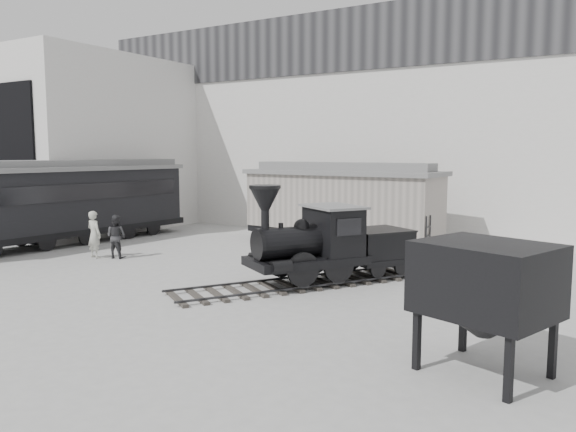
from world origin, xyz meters
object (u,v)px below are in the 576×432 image
Objects in this scene: coal_hopper at (486,289)px; visitor_b at (116,236)px; passenger_coach at (62,202)px; locomotive at (325,247)px; visitor_a at (94,234)px; boxcar at (341,202)px.

visitor_b is at bearing -178.00° from coal_hopper.
visitor_b is (4.57, -1.11, -1.08)m from passenger_coach.
visitor_a is (-9.65, -0.83, -0.21)m from locomotive.
boxcar reaches higher than locomotive.
boxcar reaches higher than passenger_coach.
coal_hopper is (19.32, -5.74, -0.31)m from passenger_coach.
visitor_a is at bearing -142.03° from locomotive.
locomotive reaches higher than visitor_a.
locomotive is at bearing -170.32° from visitor_a.
coal_hopper is at bearing -50.29° from boxcar.
boxcar is 3.32× the size of coal_hopper.
locomotive is 8.90m from visitor_b.
boxcar is at bearing 144.47° from locomotive.
passenger_coach is 7.16× the size of visitor_a.
visitor_b is 0.62× the size of coal_hopper.
boxcar is 12.40m from passenger_coach.
coal_hopper reaches higher than visitor_b.
boxcar is 5.39× the size of visitor_b.
boxcar is at bearing -127.36° from visitor_a.
passenger_coach is at bearing -146.16° from boxcar.
boxcar is (-2.69, 6.86, 0.79)m from locomotive.
passenger_coach is at bearing -23.91° from visitor_b.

